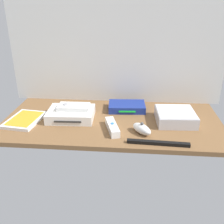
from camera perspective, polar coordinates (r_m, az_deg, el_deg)
ground_plane at (r=118.85cm, az=0.00°, el=-2.20°), size 100.00×48.00×2.00cm
back_wall at (r=132.54cm, az=0.94°, el=15.57°), size 110.00×1.20×64.00cm
game_console at (r=120.61cm, az=-9.11°, el=-0.44°), size 21.63×17.16×4.40cm
mini_computer at (r=119.05cm, az=13.95°, el=-0.98°), size 17.87×17.87×5.30cm
game_case at (r=123.48cm, az=-18.87°, el=-1.63°), size 15.87×20.55×1.56cm
network_router at (r=128.59cm, az=3.33°, el=1.19°), size 18.69×13.16×3.40cm
remote_wand at (r=108.76cm, az=0.07°, el=-3.36°), size 7.60×15.22×3.40cm
remote_nunchuk at (r=106.87cm, az=6.67°, el=-3.75°), size 9.80×10.49×5.10cm
remote_classic_pad at (r=119.90cm, az=-8.52°, el=1.13°), size 14.51×8.20×2.40cm
sensor_bar at (r=100.44cm, az=10.26°, el=-6.82°), size 24.06×2.99×1.40cm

